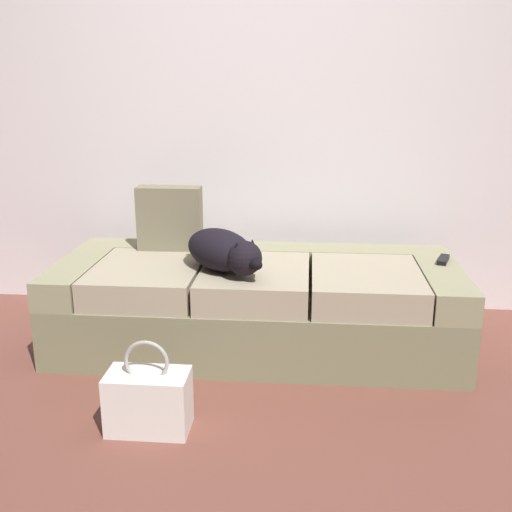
{
  "coord_description": "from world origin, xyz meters",
  "views": [
    {
      "loc": [
        0.25,
        -1.86,
        1.33
      ],
      "look_at": [
        0.0,
        1.01,
        0.49
      ],
      "focal_mm": 42.79,
      "sensor_mm": 36.0,
      "label": 1
    }
  ],
  "objects_px": {
    "couch": "(257,304)",
    "handbag": "(148,400)",
    "throw_pillow": "(170,218)",
    "tv_remote": "(443,260)",
    "dog_dark": "(224,251)"
  },
  "relations": [
    {
      "from": "handbag",
      "to": "couch",
      "type": "bearing_deg",
      "value": 67.29
    },
    {
      "from": "tv_remote",
      "to": "handbag",
      "type": "relative_size",
      "value": 0.4
    },
    {
      "from": "dog_dark",
      "to": "handbag",
      "type": "relative_size",
      "value": 1.32
    },
    {
      "from": "couch",
      "to": "handbag",
      "type": "height_order",
      "value": "couch"
    },
    {
      "from": "handbag",
      "to": "tv_remote",
      "type": "bearing_deg",
      "value": 36.12
    },
    {
      "from": "throw_pillow",
      "to": "dog_dark",
      "type": "bearing_deg",
      "value": -46.87
    },
    {
      "from": "throw_pillow",
      "to": "handbag",
      "type": "xyz_separation_m",
      "value": [
        0.14,
        -1.06,
        -0.49
      ]
    },
    {
      "from": "throw_pillow",
      "to": "handbag",
      "type": "distance_m",
      "value": 1.17
    },
    {
      "from": "tv_remote",
      "to": "throw_pillow",
      "type": "bearing_deg",
      "value": -166.04
    },
    {
      "from": "dog_dark",
      "to": "handbag",
      "type": "distance_m",
      "value": 0.83
    },
    {
      "from": "dog_dark",
      "to": "handbag",
      "type": "xyz_separation_m",
      "value": [
        -0.21,
        -0.69,
        -0.42
      ]
    },
    {
      "from": "couch",
      "to": "handbag",
      "type": "relative_size",
      "value": 5.32
    },
    {
      "from": "couch",
      "to": "dog_dark",
      "type": "distance_m",
      "value": 0.38
    },
    {
      "from": "couch",
      "to": "dog_dark",
      "type": "bearing_deg",
      "value": -134.58
    },
    {
      "from": "couch",
      "to": "throw_pillow",
      "type": "relative_size",
      "value": 5.91
    }
  ]
}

